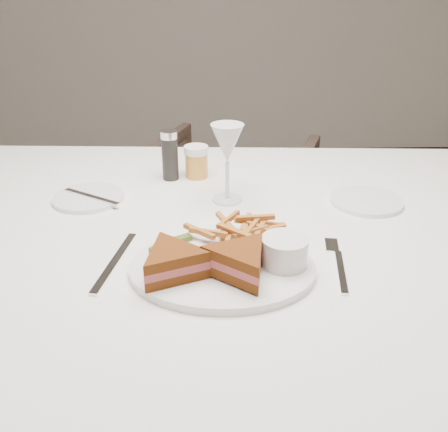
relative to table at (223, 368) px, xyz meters
The scene contains 4 objects.
ground 0.54m from the table, 144.03° to the left, with size 5.00×5.00×0.00m, color black.
table is the anchor object (origin of this frame).
chair_far 0.99m from the table, 87.32° to the left, with size 0.64×0.60×0.66m, color #4B382E.
table_setting 0.42m from the table, 94.86° to the right, with size 0.78×0.65×0.18m.
Camera 1 is at (0.28, -1.12, 1.22)m, focal length 40.00 mm.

